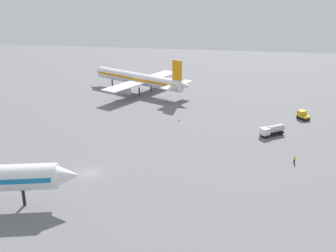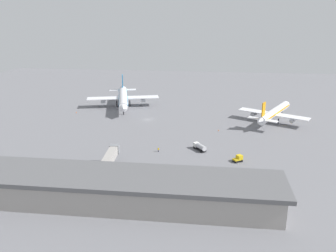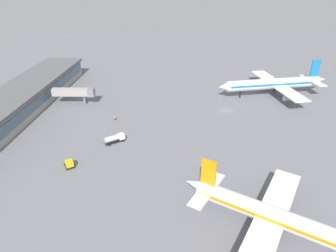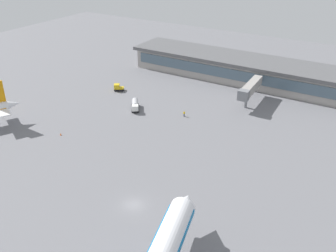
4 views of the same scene
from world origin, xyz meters
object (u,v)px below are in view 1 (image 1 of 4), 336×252
at_px(airplane_taxiing, 140,79).
at_px(fuel_truck, 272,130).
at_px(baggage_tug, 303,115).
at_px(safety_cone_near_gate, 179,119).
at_px(ground_crew_worker, 294,159).

height_order(airplane_taxiing, fuel_truck, airplane_taxiing).
height_order(baggage_tug, safety_cone_near_gate, baggage_tug).
relative_size(airplane_taxiing, safety_cone_near_gate, 63.10).
distance_m(airplane_taxiing, ground_crew_worker, 65.06).
relative_size(airplane_taxiing, fuel_truck, 6.11).
bearing_deg(safety_cone_near_gate, baggage_tug, -78.87).
bearing_deg(safety_cone_near_gate, ground_crew_worker, -129.47).
xyz_separation_m(baggage_tug, fuel_truck, (-13.70, 9.09, 0.23)).
xyz_separation_m(ground_crew_worker, safety_cone_near_gate, (22.37, 27.16, -0.55)).
height_order(baggage_tug, fuel_truck, fuel_truck).
bearing_deg(airplane_taxiing, ground_crew_worker, 159.52).
bearing_deg(baggage_tug, airplane_taxiing, 34.63).
distance_m(airplane_taxiing, baggage_tug, 53.07).
relative_size(baggage_tug, fuel_truck, 0.60).
xyz_separation_m(baggage_tug, safety_cone_near_gate, (-6.45, 32.81, -0.86)).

